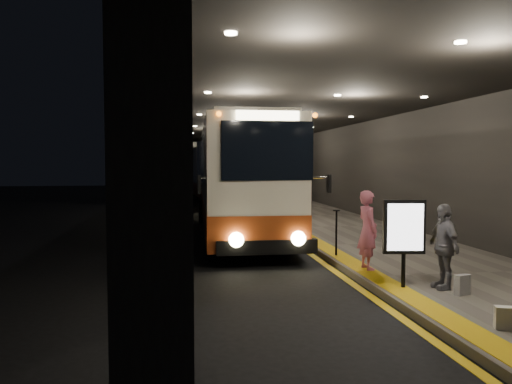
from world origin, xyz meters
TOP-DOWN VIEW (x-y plane):
  - ground at (0.00, 0.00)m, footprint 90.00×90.00m
  - lane_line_white at (-1.80, 5.00)m, footprint 0.12×50.00m
  - kerb_stripe_yellow at (2.35, 5.00)m, footprint 0.18×50.00m
  - sidewalk at (4.75, 5.00)m, footprint 4.50×50.00m
  - tactile_strip at (2.85, 5.00)m, footprint 0.50×50.00m
  - terminal_wall at (7.00, 5.00)m, footprint 0.10×50.00m
  - support_columns at (-1.50, 4.00)m, footprint 0.80×24.80m
  - canopy at (2.50, 5.00)m, footprint 9.00×50.00m
  - coach_main at (0.81, 4.41)m, footprint 2.86×12.20m
  - coach_second at (1.05, 18.07)m, footprint 3.06×11.46m
  - coach_third at (1.01, 29.39)m, footprint 3.19×12.70m
  - passenger_boarding at (2.93, -2.49)m, footprint 0.48×0.69m
  - passenger_waiting_grey at (3.73, -4.34)m, footprint 0.49×0.95m
  - bag_polka at (3.84, -4.83)m, footprint 0.33×0.23m
  - bag_plain at (3.39, -6.67)m, footprint 0.30×0.24m
  - info_sign at (3.00, -4.19)m, footprint 0.81×0.22m
  - stanchion_post at (2.75, -0.78)m, footprint 0.05×0.05m

SIDE VIEW (x-z plane):
  - ground at x=0.00m, z-range 0.00..0.00m
  - lane_line_white at x=-1.80m, z-range 0.00..0.01m
  - kerb_stripe_yellow at x=2.35m, z-range 0.00..0.01m
  - sidewalk at x=4.75m, z-range 0.00..0.15m
  - tactile_strip at x=2.85m, z-range 0.15..0.16m
  - bag_plain at x=3.39m, z-range 0.15..0.48m
  - bag_polka at x=3.84m, z-range 0.15..0.52m
  - stanchion_post at x=2.75m, z-range 0.15..1.33m
  - passenger_waiting_grey at x=3.73m, z-range 0.15..1.78m
  - passenger_boarding at x=2.93m, z-range 0.15..1.93m
  - info_sign at x=3.00m, z-range 0.44..2.14m
  - coach_second at x=1.05m, z-range -0.07..3.49m
  - coach_main at x=0.81m, z-range -0.08..3.70m
  - coach_third at x=1.01m, z-range -0.08..3.88m
  - support_columns at x=-1.50m, z-range 0.00..4.40m
  - terminal_wall at x=7.00m, z-range 0.00..6.00m
  - canopy at x=2.50m, z-range 4.40..4.80m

